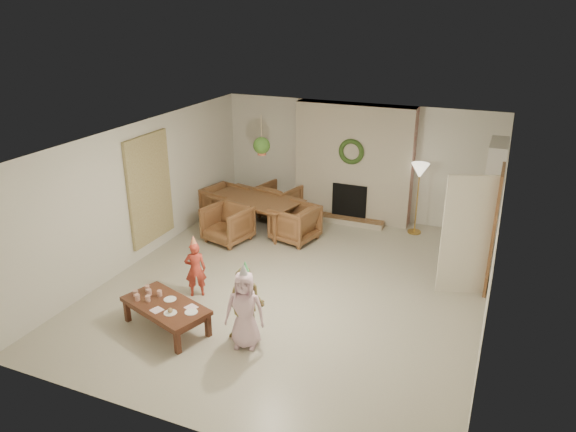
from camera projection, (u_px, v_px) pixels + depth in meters
The scene contains 56 objects.
floor at pixel (295, 285), 9.01m from camera, with size 7.00×7.00×0.00m, color #B7B29E.
ceiling at pixel (296, 139), 8.08m from camera, with size 7.00×7.00×0.00m, color white.
wall_back at pixel (356, 161), 11.55m from camera, with size 7.00×7.00×0.00m, color silver.
wall_front at pixel (169, 330), 5.55m from camera, with size 7.00×7.00×0.00m, color silver.
wall_left at pixel (141, 192), 9.62m from camera, with size 7.00×7.00×0.00m, color silver.
wall_right at pixel (495, 246), 7.47m from camera, with size 7.00×7.00×0.00m, color silver.
fireplace_mass at pixel (354, 163), 11.37m from camera, with size 2.50×0.40×2.50m, color maroon.
fireplace_hearth at pixel (347, 220), 11.51m from camera, with size 1.60×0.30×0.12m, color brown.
fireplace_firebox at pixel (350, 201), 11.51m from camera, with size 0.75×0.12×0.75m, color black.
fireplace_wreath at pixel (351, 152), 11.07m from camera, with size 0.54×0.54×0.10m, color #233F17.
floor_lamp_base at pixel (414, 232), 11.05m from camera, with size 0.28×0.28×0.03m, color gold.
floor_lamp_post at pixel (417, 201), 10.81m from camera, with size 0.03×0.03×1.33m, color gold.
floor_lamp_shade at pixel (420, 171), 10.57m from camera, with size 0.35×0.35×0.30m, color beige.
bookshelf_carcass at pixel (491, 202), 9.55m from camera, with size 0.30×1.00×2.20m, color white.
bookshelf_shelf_a at pixel (485, 235), 9.80m from camera, with size 0.30×0.92×0.03m, color white.
bookshelf_shelf_b at pixel (488, 215), 9.65m from camera, with size 0.30×0.92×0.03m, color white.
bookshelf_shelf_c at pixel (491, 194), 9.50m from camera, with size 0.30×0.92×0.03m, color white.
bookshelf_shelf_d at pixel (494, 173), 9.36m from camera, with size 0.30×0.92×0.03m, color white.
books_row_lower at pixel (484, 231), 9.63m from camera, with size 0.20×0.40×0.24m, color #A32A1E.
books_row_mid at pixel (488, 207), 9.65m from camera, with size 0.20×0.44×0.24m, color #255C88.
books_row_upper at pixel (491, 189), 9.38m from camera, with size 0.20×0.36×0.22m, color gold.
door_frame at pixel (494, 230), 8.59m from camera, with size 0.05×0.86×2.04m, color brown.
door_leaf at pixel (467, 236), 8.41m from camera, with size 0.05×0.80×2.00m, color beige.
curtain_panel at pixel (150, 189), 9.78m from camera, with size 0.06×1.20×2.00m, color tan.
dining_table at pixel (255, 213), 11.16m from camera, with size 1.89×1.05×0.67m, color brown.
dining_chair_near at pixel (227, 224), 10.53m from camera, with size 0.78×0.81×0.73m, color brown.
dining_chair_far at pixel (279, 201), 11.77m from camera, with size 0.78×0.81×0.73m, color brown.
dining_chair_left at pixel (225, 203), 11.61m from camera, with size 0.78×0.81×0.73m, color brown.
dining_chair_right at pixel (295, 223), 10.57m from camera, with size 0.78×0.81×0.73m, color brown.
hanging_plant_cord at pixel (261, 133), 9.97m from camera, with size 0.01×0.01×0.70m, color tan.
hanging_plant_pot at pixel (262, 152), 10.10m from camera, with size 0.16×0.16×0.12m, color #9D4B32.
hanging_plant_foliage at pixel (262, 146), 10.05m from camera, with size 0.32×0.32×0.32m, color #264717.
coffee_table_top at pixel (165, 306), 7.66m from camera, with size 1.32×0.66×0.06m, color #522B1B.
coffee_table_apron at pixel (166, 310), 7.69m from camera, with size 1.22×0.56×0.08m, color #522B1B.
coffee_leg_fl at pixel (127, 311), 7.91m from camera, with size 0.07×0.07×0.35m, color #522B1B.
coffee_leg_fr at pixel (177, 342), 7.18m from camera, with size 0.07×0.07×0.35m, color #522B1B.
coffee_leg_bl at pixel (157, 297), 8.29m from camera, with size 0.07×0.07×0.35m, color #522B1B.
coffee_leg_br at pixel (208, 325), 7.55m from camera, with size 0.07×0.07×0.35m, color #522B1B.
cup_a at pixel (135, 293), 7.84m from camera, with size 0.07×0.07×0.09m, color silver.
cup_b at pixel (147, 288), 7.98m from camera, with size 0.07×0.07×0.09m, color silver.
cup_c at pixel (137, 297), 7.73m from camera, with size 0.07×0.07×0.09m, color silver.
cup_d at pixel (149, 292), 7.87m from camera, with size 0.07×0.07×0.09m, color silver.
cup_e at pixel (148, 299), 7.70m from camera, with size 0.07×0.07×0.09m, color silver.
cup_f at pixel (159, 293), 7.84m from camera, with size 0.07×0.07×0.09m, color silver.
plate_a at pixel (170, 299), 7.76m from camera, with size 0.18×0.18×0.01m, color white.
plate_b at pixel (170, 313), 7.42m from camera, with size 0.18×0.18×0.01m, color white.
plate_c at pixel (191, 312), 7.44m from camera, with size 0.18×0.18×0.01m, color white.
food_scoop at pixel (170, 310), 7.40m from camera, with size 0.07×0.07×0.07m, color tan.
napkin_left at pixel (157, 310), 7.49m from camera, with size 0.15×0.15×0.01m, color #F8B6D2.
napkin_right at pixel (191, 307), 7.56m from camera, with size 0.15×0.15×0.01m, color #F8B6D2.
child_red at pixel (195, 269), 8.52m from camera, with size 0.34×0.22×0.93m, color #B33526.
party_hat_red at pixel (193, 241), 8.33m from camera, with size 0.13×0.13×0.18m, color gold.
child_plaid at pixel (246, 305), 7.35m from camera, with size 0.53×0.41×1.10m, color brown.
party_hat_plaid at pixel (245, 267), 7.13m from camera, with size 0.13×0.13×0.18m, color #46A556.
child_pink at pixel (245, 310), 7.21m from camera, with size 0.54×0.35×1.11m, color #F1C1D4.
party_hat_pink at pixel (243, 270), 6.99m from camera, with size 0.14×0.14×0.20m, color silver.
Camera 1 is at (2.96, -7.37, 4.40)m, focal length 33.39 mm.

